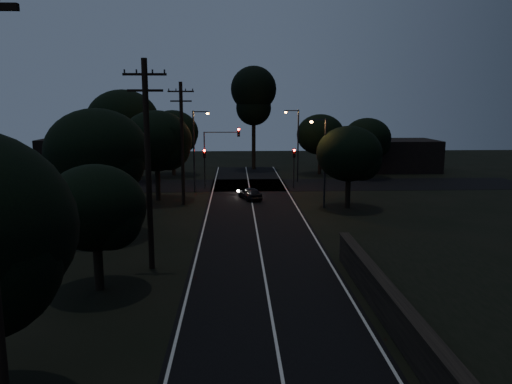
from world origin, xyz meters
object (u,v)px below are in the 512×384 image
utility_pole_mid (148,162)px  signal_mast (221,147)px  streetlight_a (196,145)px  streetlight_c (323,157)px  signal_left (205,161)px  signal_right (294,161)px  streetlight_b (296,140)px  tall_pine (254,95)px  car (250,193)px  utility_pole_far (182,142)px

utility_pole_mid → signal_mast: 25.22m
streetlight_a → streetlight_c: bearing=-35.7°
signal_left → signal_right: (9.20, 0.00, 0.00)m
signal_mast → streetlight_b: 9.15m
tall_pine → car: 22.96m
tall_pine → signal_right: (3.60, -15.01, -6.85)m
utility_pole_mid → utility_pole_far: (0.00, 17.00, -0.25)m
streetlight_c → car: size_ratio=2.23×
utility_pole_mid → signal_left: 25.19m
utility_pole_mid → signal_right: utility_pole_mid is taller
tall_pine → signal_left: 17.42m
signal_right → streetlight_c: 10.18m
signal_right → signal_mast: size_ratio=0.66×
car → streetlight_c: bearing=127.0°
utility_pole_mid → car: bearing=72.8°
utility_pole_mid → signal_mast: (3.09, 24.99, -1.40)m
signal_left → streetlight_c: 14.52m
utility_pole_mid → streetlight_c: 19.15m
signal_right → utility_pole_mid: bearing=-113.0°
signal_right → streetlight_a: size_ratio=0.51×
signal_mast → car: 7.65m
utility_pole_far → car: size_ratio=3.12×
signal_mast → streetlight_b: size_ratio=0.78×
utility_pole_mid → tall_pine: bearing=80.1°
tall_pine → signal_mast: bearing=-104.6°
signal_mast → streetlight_b: bearing=26.0°
tall_pine → signal_right: 16.89m
streetlight_b → car: streetlight_b is taller
signal_left → streetlight_b: size_ratio=0.51×
utility_pole_far → signal_right: bearing=37.0°
signal_mast → signal_left: bearing=-179.9°
utility_pole_mid → tall_pine: tall_pine is taller
signal_left → car: (4.48, -6.03, -2.26)m
tall_pine → signal_left: tall_pine is taller
signal_mast → streetlight_c: streetlight_c is taller
signal_right → car: (-4.72, -6.03, -2.26)m
streetlight_a → streetlight_b: same height
utility_pole_far → streetlight_a: size_ratio=1.31×
utility_pole_mid → signal_right: bearing=67.0°
utility_pole_mid → streetlight_b: 31.15m
utility_pole_far → car: (5.88, 1.95, -4.91)m
signal_right → streetlight_a: (-9.91, -1.99, 1.80)m
tall_pine → signal_right: bearing=-76.5°
streetlight_a → car: (5.19, -4.05, -4.06)m
utility_pole_mid → utility_pole_far: utility_pole_mid is taller
streetlight_b → streetlight_c: bearing=-87.9°
utility_pole_far → tall_pine: 24.41m
streetlight_a → streetlight_b: bearing=29.5°
signal_mast → streetlight_a: size_ratio=0.78×
signal_left → signal_mast: bearing=0.1°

